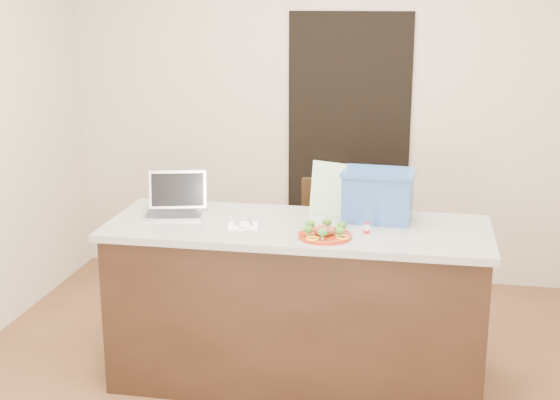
% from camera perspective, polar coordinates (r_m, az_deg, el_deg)
% --- Properties ---
extents(room_shell, '(4.00, 4.00, 4.00)m').
position_cam_1_polar(room_shell, '(3.80, 0.74, 7.22)').
color(room_shell, white).
rests_on(room_shell, ground).
extents(doorway, '(0.90, 0.02, 2.00)m').
position_cam_1_polar(doorway, '(5.83, 5.01, 3.75)').
color(doorway, black).
rests_on(doorway, ground).
extents(island, '(2.06, 0.76, 0.92)m').
position_cam_1_polar(island, '(4.35, 1.25, -7.60)').
color(island, black).
rests_on(island, ground).
extents(plate, '(0.28, 0.28, 0.02)m').
position_cam_1_polar(plate, '(3.99, 3.29, -2.59)').
color(plate, maroon).
rests_on(plate, island).
extents(meatballs, '(0.11, 0.11, 0.04)m').
position_cam_1_polar(meatballs, '(3.98, 3.27, -2.25)').
color(meatballs, brown).
rests_on(meatballs, plate).
extents(broccoli, '(0.21, 0.24, 0.04)m').
position_cam_1_polar(broccoli, '(3.98, 3.30, -2.00)').
color(broccoli, '#285516').
rests_on(broccoli, plate).
extents(pepper_rings, '(0.26, 0.26, 0.01)m').
position_cam_1_polar(pepper_rings, '(3.99, 3.30, -2.46)').
color(pepper_rings, yellow).
rests_on(pepper_rings, plate).
extents(napkin, '(0.18, 0.18, 0.01)m').
position_cam_1_polar(napkin, '(4.17, -2.73, -1.92)').
color(napkin, white).
rests_on(napkin, island).
extents(fork, '(0.08, 0.13, 0.00)m').
position_cam_1_polar(fork, '(4.17, -2.98, -1.81)').
color(fork, silver).
rests_on(fork, napkin).
extents(knife, '(0.05, 0.19, 0.01)m').
position_cam_1_polar(knife, '(4.14, -2.38, -1.92)').
color(knife, white).
rests_on(knife, napkin).
extents(yogurt_bottle, '(0.03, 0.03, 0.07)m').
position_cam_1_polar(yogurt_bottle, '(4.03, 6.37, -2.21)').
color(yogurt_bottle, beige).
rests_on(yogurt_bottle, island).
extents(laptop, '(0.37, 0.33, 0.23)m').
position_cam_1_polar(laptop, '(4.44, -7.70, -0.18)').
color(laptop, '#B3B2B7').
rests_on(laptop, island).
extents(leaflet, '(0.21, 0.12, 0.30)m').
position_cam_1_polar(leaflet, '(4.35, 3.52, 0.82)').
color(leaflet, white).
rests_on(leaflet, island).
extents(blue_box, '(0.40, 0.30, 0.28)m').
position_cam_1_polar(blue_box, '(4.28, 7.18, 0.36)').
color(blue_box, '#295095').
rests_on(blue_box, island).
extents(chair, '(0.51, 0.52, 0.96)m').
position_cam_1_polar(chair, '(5.02, 3.70, -3.46)').
color(chair, black).
rests_on(chair, ground).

